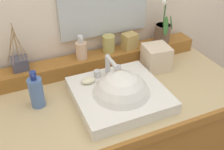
% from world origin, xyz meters
% --- Properties ---
extents(back_ledge, '(1.25, 0.11, 0.08)m').
position_xyz_m(back_ledge, '(0.00, 0.25, 0.92)').
color(back_ledge, '#9A6227').
rests_on(back_ledge, vanity_cabinet).
extents(sink_basin, '(0.40, 0.39, 0.29)m').
position_xyz_m(sink_basin, '(0.03, -0.08, 0.90)').
color(sink_basin, white).
rests_on(sink_basin, vanity_cabinet).
extents(soap_bar, '(0.07, 0.04, 0.02)m').
position_xyz_m(soap_bar, '(-0.08, 0.04, 0.95)').
color(soap_bar, beige).
rests_on(soap_bar, sink_basin).
extents(potted_plant, '(0.10, 0.12, 0.37)m').
position_xyz_m(potted_plant, '(0.44, 0.24, 1.04)').
color(potted_plant, brown).
rests_on(potted_plant, back_ledge).
extents(soap_dispenser, '(0.06, 0.06, 0.13)m').
position_xyz_m(soap_dispenser, '(-0.05, 0.24, 1.01)').
color(soap_dispenser, '#DCB390').
rests_on(soap_dispenser, back_ledge).
extents(tumbler_cup, '(0.07, 0.07, 0.09)m').
position_xyz_m(tumbler_cup, '(0.11, 0.25, 1.01)').
color(tumbler_cup, tan).
rests_on(tumbler_cup, back_ledge).
extents(reed_diffuser, '(0.10, 0.09, 0.24)m').
position_xyz_m(reed_diffuser, '(-0.36, 0.26, 0.99)').
color(reed_diffuser, '#47485A').
rests_on(reed_diffuser, back_ledge).
extents(trinket_box, '(0.09, 0.07, 0.09)m').
position_xyz_m(trinket_box, '(0.23, 0.24, 1.00)').
color(trinket_box, tan).
rests_on(trinket_box, back_ledge).
extents(lotion_bottle, '(0.06, 0.07, 0.18)m').
position_xyz_m(lotion_bottle, '(-0.32, 0.04, 0.96)').
color(lotion_bottle, '#5275B5').
rests_on(lotion_bottle, vanity_cabinet).
extents(tissue_box, '(0.14, 0.14, 0.13)m').
position_xyz_m(tissue_box, '(0.32, 0.10, 0.95)').
color(tissue_box, beige).
rests_on(tissue_box, vanity_cabinet).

